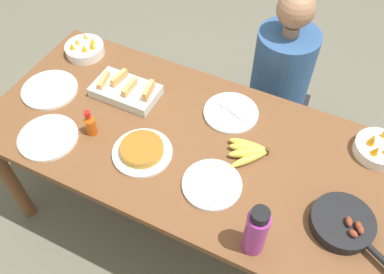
% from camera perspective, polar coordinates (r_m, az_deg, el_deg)
% --- Properties ---
extents(ground_plane, '(14.00, 14.00, 0.00)m').
position_cam_1_polar(ground_plane, '(2.41, 0.00, -11.64)').
color(ground_plane, '#666051').
extents(dining_table, '(1.89, 0.85, 0.75)m').
position_cam_1_polar(dining_table, '(1.85, 0.00, -2.36)').
color(dining_table, brown).
rests_on(dining_table, ground_plane).
extents(banana_bunch, '(0.19, 0.17, 0.04)m').
position_cam_1_polar(banana_bunch, '(1.74, 8.02, -1.94)').
color(banana_bunch, gold).
rests_on(banana_bunch, dining_table).
extents(melon_tray, '(0.31, 0.18, 0.10)m').
position_cam_1_polar(melon_tray, '(1.97, -9.26, 6.49)').
color(melon_tray, silver).
rests_on(melon_tray, dining_table).
extents(skillet, '(0.37, 0.27, 0.08)m').
position_cam_1_polar(skillet, '(1.63, 20.51, -11.37)').
color(skillet, black).
rests_on(skillet, dining_table).
extents(frittata_plate_center, '(0.26, 0.26, 0.05)m').
position_cam_1_polar(frittata_plate_center, '(1.73, -7.02, -1.91)').
color(frittata_plate_center, white).
rests_on(frittata_plate_center, dining_table).
extents(empty_plate_near_front, '(0.25, 0.25, 0.02)m').
position_cam_1_polar(empty_plate_near_front, '(1.89, 5.48, 3.40)').
color(empty_plate_near_front, white).
rests_on(empty_plate_near_front, dining_table).
extents(empty_plate_far_left, '(0.27, 0.27, 0.02)m').
position_cam_1_polar(empty_plate_far_left, '(2.10, -19.33, 6.28)').
color(empty_plate_far_left, white).
rests_on(empty_plate_far_left, dining_table).
extents(empty_plate_far_right, '(0.24, 0.24, 0.02)m').
position_cam_1_polar(empty_plate_far_right, '(1.64, 2.82, -6.68)').
color(empty_plate_far_right, white).
rests_on(empty_plate_far_right, dining_table).
extents(empty_plate_mid_edge, '(0.26, 0.26, 0.02)m').
position_cam_1_polar(empty_plate_mid_edge, '(1.89, -19.55, -0.06)').
color(empty_plate_mid_edge, white).
rests_on(empty_plate_mid_edge, dining_table).
extents(fruit_bowl_mango, '(0.20, 0.20, 0.10)m').
position_cam_1_polar(fruit_bowl_mango, '(2.25, -14.82, 11.86)').
color(fruit_bowl_mango, white).
rests_on(fruit_bowl_mango, dining_table).
extents(fruit_bowl_citrus, '(0.20, 0.20, 0.11)m').
position_cam_1_polar(fruit_bowl_citrus, '(1.89, 24.69, -1.44)').
color(fruit_bowl_citrus, white).
rests_on(fruit_bowl_citrus, dining_table).
extents(water_bottle, '(0.08, 0.08, 0.25)m').
position_cam_1_polar(water_bottle, '(1.44, 8.97, -12.93)').
color(water_bottle, '#992D89').
rests_on(water_bottle, dining_table).
extents(hot_sauce_bottle, '(0.05, 0.05, 0.13)m').
position_cam_1_polar(hot_sauce_bottle, '(1.82, -14.14, 1.82)').
color(hot_sauce_bottle, '#C64C0F').
rests_on(hot_sauce_bottle, dining_table).
extents(person_figure, '(0.34, 0.34, 1.16)m').
position_cam_1_polar(person_figure, '(2.38, 11.64, 5.32)').
color(person_figure, black).
rests_on(person_figure, ground_plane).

